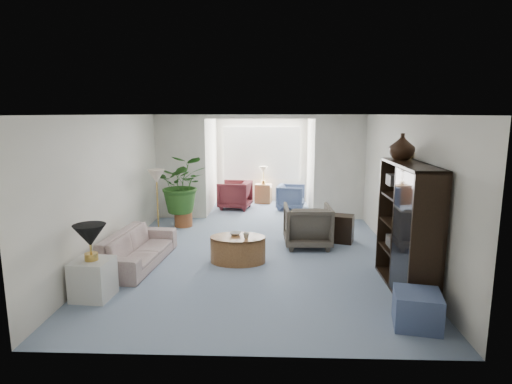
{
  "coord_description": "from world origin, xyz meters",
  "views": [
    {
      "loc": [
        0.28,
        -7.09,
        2.52
      ],
      "look_at": [
        0.0,
        0.6,
        1.1
      ],
      "focal_mm": 29.88,
      "sensor_mm": 36.0,
      "label": 1
    }
  ],
  "objects_px": {
    "framed_picture": "(405,165)",
    "coffee_bowl": "(235,234)",
    "table_lamp": "(90,235)",
    "side_table_dark": "(341,229)",
    "coffee_table": "(238,249)",
    "sunroom_chair_blue": "(291,197)",
    "end_table": "(93,279)",
    "entertainment_cabinet": "(408,228)",
    "cabinet_urn": "(402,147)",
    "sunroom_table": "(263,193)",
    "coffee_cup": "(246,236)",
    "wingback_chair": "(307,226)",
    "plant_pot": "(183,219)",
    "floor_lamp": "(156,176)",
    "sofa": "(138,248)",
    "ottoman": "(417,309)",
    "sunroom_chair_maroon": "(235,195)"
  },
  "relations": [
    {
      "from": "framed_picture",
      "to": "coffee_bowl",
      "type": "bearing_deg",
      "value": 177.9
    },
    {
      "from": "table_lamp",
      "to": "side_table_dark",
      "type": "relative_size",
      "value": 0.81
    },
    {
      "from": "coffee_table",
      "to": "sunroom_chair_blue",
      "type": "height_order",
      "value": "sunroom_chair_blue"
    },
    {
      "from": "end_table",
      "to": "entertainment_cabinet",
      "type": "bearing_deg",
      "value": 6.29
    },
    {
      "from": "cabinet_urn",
      "to": "sunroom_table",
      "type": "distance_m",
      "value": 6.17
    },
    {
      "from": "framed_picture",
      "to": "end_table",
      "type": "xyz_separation_m",
      "value": [
        -4.63,
        -1.52,
        -1.43
      ]
    },
    {
      "from": "end_table",
      "to": "sunroom_chair_blue",
      "type": "height_order",
      "value": "sunroom_chair_blue"
    },
    {
      "from": "end_table",
      "to": "coffee_cup",
      "type": "height_order",
      "value": "same"
    },
    {
      "from": "end_table",
      "to": "table_lamp",
      "type": "xyz_separation_m",
      "value": [
        0.0,
        0.0,
        0.62
      ]
    },
    {
      "from": "coffee_table",
      "to": "wingback_chair",
      "type": "distance_m",
      "value": 1.59
    },
    {
      "from": "sunroom_table",
      "to": "table_lamp",
      "type": "bearing_deg",
      "value": -108.96
    },
    {
      "from": "coffee_table",
      "to": "wingback_chair",
      "type": "bearing_deg",
      "value": 36.56
    },
    {
      "from": "table_lamp",
      "to": "cabinet_urn",
      "type": "xyz_separation_m",
      "value": [
        4.4,
        0.98,
        1.14
      ]
    },
    {
      "from": "coffee_cup",
      "to": "plant_pot",
      "type": "distance_m",
      "value": 2.91
    },
    {
      "from": "floor_lamp",
      "to": "coffee_bowl",
      "type": "bearing_deg",
      "value": -40.68
    },
    {
      "from": "end_table",
      "to": "sunroom_chair_blue",
      "type": "relative_size",
      "value": 0.77
    },
    {
      "from": "sofa",
      "to": "ottoman",
      "type": "distance_m",
      "value": 4.48
    },
    {
      "from": "framed_picture",
      "to": "sunroom_table",
      "type": "height_order",
      "value": "framed_picture"
    },
    {
      "from": "framed_picture",
      "to": "ottoman",
      "type": "bearing_deg",
      "value": -101.08
    },
    {
      "from": "cabinet_urn",
      "to": "sunroom_chair_blue",
      "type": "xyz_separation_m",
      "value": [
        -1.42,
        4.75,
        -1.71
      ]
    },
    {
      "from": "sofa",
      "to": "sunroom_table",
      "type": "relative_size",
      "value": 3.54
    },
    {
      "from": "wingback_chair",
      "to": "plant_pot",
      "type": "xyz_separation_m",
      "value": [
        -2.69,
        1.39,
        -0.25
      ]
    },
    {
      "from": "floor_lamp",
      "to": "sunroom_chair_maroon",
      "type": "xyz_separation_m",
      "value": [
        1.39,
        2.6,
        -0.88
      ]
    },
    {
      "from": "floor_lamp",
      "to": "cabinet_urn",
      "type": "height_order",
      "value": "cabinet_urn"
    },
    {
      "from": "table_lamp",
      "to": "plant_pot",
      "type": "height_order",
      "value": "table_lamp"
    },
    {
      "from": "floor_lamp",
      "to": "ottoman",
      "type": "distance_m",
      "value": 5.69
    },
    {
      "from": "ottoman",
      "to": "sunroom_table",
      "type": "xyz_separation_m",
      "value": [
        -1.98,
        7.13,
        0.06
      ]
    },
    {
      "from": "side_table_dark",
      "to": "sofa",
      "type": "bearing_deg",
      "value": -158.81
    },
    {
      "from": "coffee_bowl",
      "to": "floor_lamp",
      "type": "bearing_deg",
      "value": 139.32
    },
    {
      "from": "entertainment_cabinet",
      "to": "ottoman",
      "type": "height_order",
      "value": "entertainment_cabinet"
    },
    {
      "from": "sofa",
      "to": "sunroom_chair_maroon",
      "type": "relative_size",
      "value": 2.35
    },
    {
      "from": "floor_lamp",
      "to": "coffee_cup",
      "type": "distance_m",
      "value": 2.7
    },
    {
      "from": "cabinet_urn",
      "to": "sunroom_chair_maroon",
      "type": "distance_m",
      "value": 5.82
    },
    {
      "from": "table_lamp",
      "to": "coffee_cup",
      "type": "bearing_deg",
      "value": 35.04
    },
    {
      "from": "framed_picture",
      "to": "sunroom_chair_blue",
      "type": "bearing_deg",
      "value": 111.47
    },
    {
      "from": "wingback_chair",
      "to": "cabinet_urn",
      "type": "height_order",
      "value": "cabinet_urn"
    },
    {
      "from": "coffee_table",
      "to": "table_lamp",
      "type": "bearing_deg",
      "value": -140.99
    },
    {
      "from": "framed_picture",
      "to": "end_table",
      "type": "height_order",
      "value": "framed_picture"
    },
    {
      "from": "sofa",
      "to": "wingback_chair",
      "type": "height_order",
      "value": "wingback_chair"
    },
    {
      "from": "wingback_chair",
      "to": "entertainment_cabinet",
      "type": "distance_m",
      "value": 2.4
    },
    {
      "from": "entertainment_cabinet",
      "to": "ottoman",
      "type": "relative_size",
      "value": 3.46
    },
    {
      "from": "coffee_table",
      "to": "side_table_dark",
      "type": "height_order",
      "value": "side_table_dark"
    },
    {
      "from": "floor_lamp",
      "to": "sunroom_chair_blue",
      "type": "xyz_separation_m",
      "value": [
        2.89,
        2.6,
        -0.92
      ]
    },
    {
      "from": "wingback_chair",
      "to": "table_lamp",
      "type": "bearing_deg",
      "value": 36.06
    },
    {
      "from": "entertainment_cabinet",
      "to": "ottoman",
      "type": "xyz_separation_m",
      "value": [
        -0.19,
        -1.13,
        -0.71
      ]
    },
    {
      "from": "table_lamp",
      "to": "entertainment_cabinet",
      "type": "height_order",
      "value": "entertainment_cabinet"
    },
    {
      "from": "coffee_bowl",
      "to": "side_table_dark",
      "type": "distance_m",
      "value": 2.32
    },
    {
      "from": "end_table",
      "to": "side_table_dark",
      "type": "height_order",
      "value": "end_table"
    },
    {
      "from": "coffee_cup",
      "to": "side_table_dark",
      "type": "distance_m",
      "value": 2.27
    },
    {
      "from": "sunroom_table",
      "to": "plant_pot",
      "type": "bearing_deg",
      "value": -123.83
    }
  ]
}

